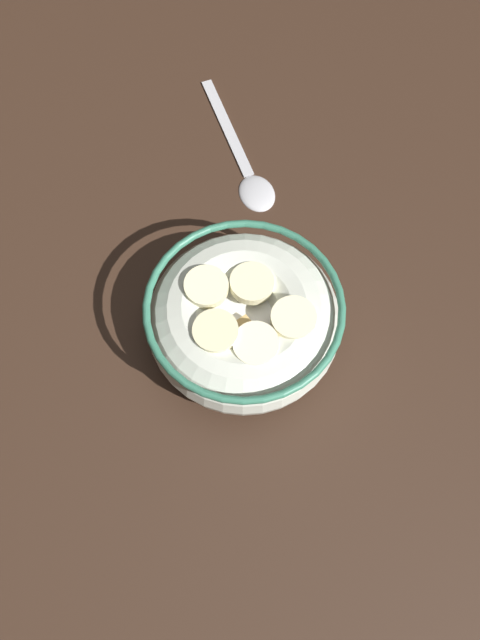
{
  "coord_description": "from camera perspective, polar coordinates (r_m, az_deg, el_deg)",
  "views": [
    {
      "loc": [
        21.22,
        0.31,
        49.66
      ],
      "look_at": [
        0.0,
        0.0,
        3.0
      ],
      "focal_mm": 36.98,
      "sensor_mm": 36.0,
      "label": 1
    }
  ],
  "objects": [
    {
      "name": "cereal_bowl",
      "position": [
        0.51,
        0.01,
        0.04
      ],
      "size": [
        15.22,
        15.22,
        6.18
      ],
      "color": "beige",
      "rests_on": "ground_plane"
    },
    {
      "name": "spoon",
      "position": [
        0.62,
        0.38,
        12.76
      ],
      "size": [
        15.92,
        7.75,
        0.8
      ],
      "color": "#B7B7BC",
      "rests_on": "ground_plane"
    },
    {
      "name": "ground_plane",
      "position": [
        0.55,
        0.0,
        -1.73
      ],
      "size": [
        99.12,
        99.12,
        2.0
      ],
      "primitive_type": "cube",
      "color": "#332116"
    }
  ]
}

